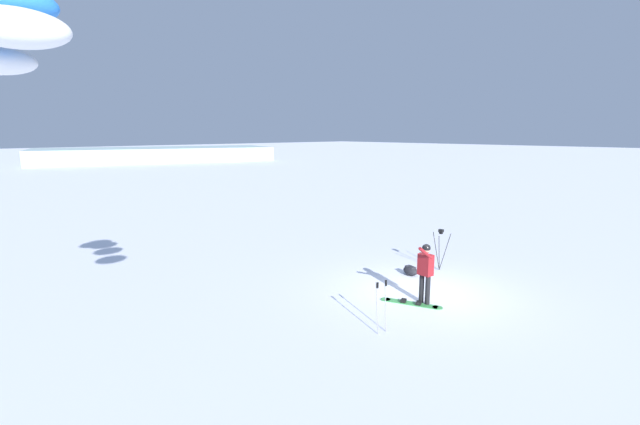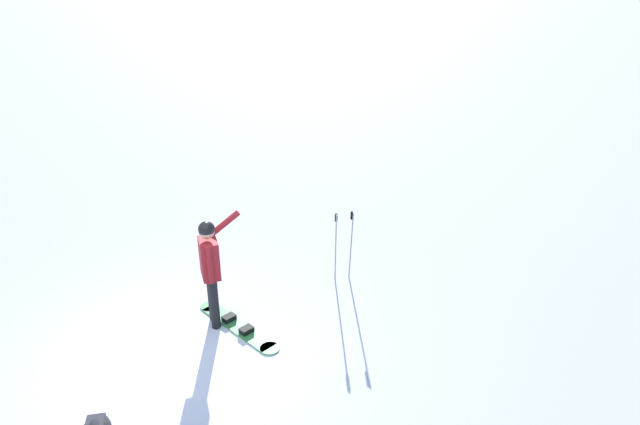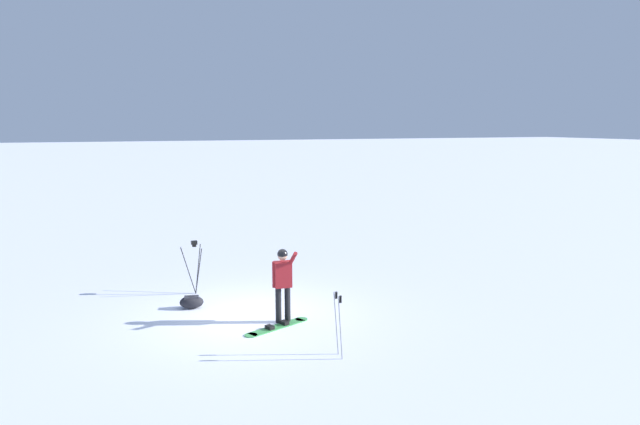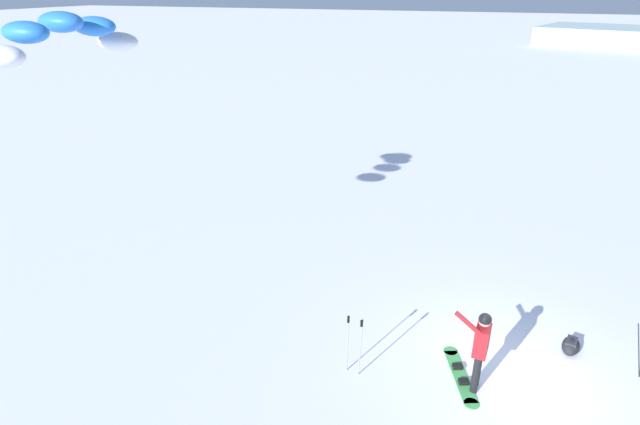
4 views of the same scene
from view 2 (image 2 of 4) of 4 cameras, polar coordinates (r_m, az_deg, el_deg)
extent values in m
plane|color=white|center=(8.58, -14.57, -14.03)|extent=(300.00, 300.00, 0.00)
cylinder|color=black|center=(8.97, -10.91, -8.34)|extent=(0.14, 0.14, 0.86)
cylinder|color=black|center=(8.78, -10.70, -9.10)|extent=(0.14, 0.14, 0.86)
cube|color=maroon|center=(8.49, -11.20, -4.59)|extent=(0.29, 0.42, 0.61)
sphere|color=tan|center=(8.28, -11.46, -1.87)|extent=(0.23, 0.23, 0.23)
sphere|color=black|center=(8.27, -11.47, -1.69)|extent=(0.24, 0.24, 0.24)
cylinder|color=maroon|center=(8.48, -9.88, -1.28)|extent=(0.56, 0.14, 0.42)
cylinder|color=maroon|center=(8.32, -11.14, -5.26)|extent=(0.09, 0.09, 0.61)
cube|color=#3F994C|center=(8.97, -8.36, -11.39)|extent=(0.84, 1.51, 0.02)
cylinder|color=#3F994C|center=(9.48, -11.19, -9.37)|extent=(0.29, 0.29, 0.02)
cylinder|color=#3F994C|center=(8.49, -5.15, -13.61)|extent=(0.29, 0.29, 0.02)
cube|color=black|center=(9.08, -9.24, -10.53)|extent=(0.24, 0.20, 0.08)
cube|color=black|center=(8.79, -7.49, -11.75)|extent=(0.24, 0.20, 0.08)
cylinder|color=gray|center=(9.66, 1.61, -3.64)|extent=(0.06, 0.12, 1.31)
cylinder|color=black|center=(9.40, 1.65, -0.51)|extent=(0.05, 0.05, 0.14)
cylinder|color=gray|center=(9.75, 3.18, -3.41)|extent=(0.03, 0.12, 1.31)
cylinder|color=black|center=(9.48, 3.26, -0.30)|extent=(0.05, 0.05, 0.14)
camera|label=1|loc=(18.69, 18.10, 22.75)|focal=25.45mm
camera|label=3|loc=(14.27, 55.77, 11.94)|focal=32.65mm
camera|label=4|loc=(15.78, -20.52, 31.06)|focal=28.44mm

